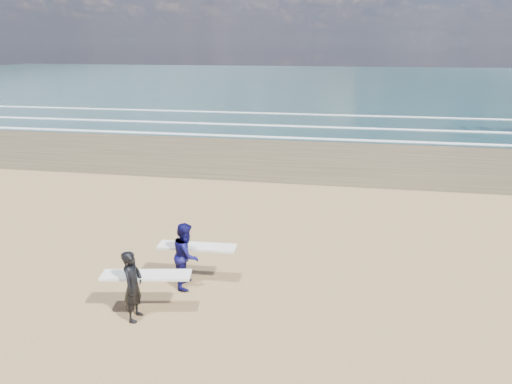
# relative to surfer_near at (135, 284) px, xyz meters

# --- Properties ---
(ocean) EXTENTS (220.00, 100.00, 0.02)m
(ocean) POSITION_rel_surfer_near_xyz_m (19.74, 71.78, -0.92)
(ocean) COLOR #1A383A
(ocean) RESTS_ON ground
(surfer_near) EXTENTS (2.26, 1.13, 1.82)m
(surfer_near) POSITION_rel_surfer_near_xyz_m (0.00, 0.00, 0.00)
(surfer_near) COLOR black
(surfer_near) RESTS_ON ground
(surfer_far) EXTENTS (2.22, 1.16, 1.86)m
(surfer_far) POSITION_rel_surfer_near_xyz_m (0.74, 1.77, 0.01)
(surfer_far) COLOR #0F0D4C
(surfer_far) RESTS_ON ground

